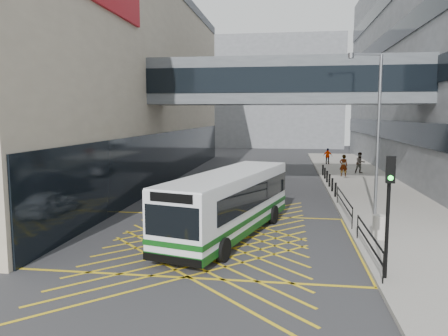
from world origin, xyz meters
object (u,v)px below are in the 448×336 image
at_px(street_lamp, 375,124).
at_px(pedestrian_b, 360,163).
at_px(car_silver, 267,170).
at_px(traffic_light, 389,200).
at_px(bus, 230,202).
at_px(litter_bin, 379,227).
at_px(pedestrian_a, 343,166).
at_px(car_dark, 238,188).
at_px(car_white, 174,206).
at_px(pedestrian_c, 328,156).

height_order(street_lamp, pedestrian_b, street_lamp).
xyz_separation_m(car_silver, traffic_light, (4.79, -22.87, 1.97)).
height_order(bus, pedestrian_b, bus).
height_order(litter_bin, pedestrian_a, pedestrian_a).
bearing_deg(bus, car_silver, 102.75).
relative_size(bus, traffic_light, 2.63).
bearing_deg(bus, street_lamp, 48.28).
bearing_deg(bus, pedestrian_a, 84.42).
bearing_deg(car_silver, pedestrian_b, -142.74).
distance_m(bus, street_lamp, 8.81).
bearing_deg(car_dark, litter_bin, 108.77).
relative_size(car_white, car_silver, 0.91).
relative_size(pedestrian_b, pedestrian_c, 1.12).
relative_size(car_white, traffic_light, 1.09).
bearing_deg(traffic_light, bus, 144.89).
xyz_separation_m(traffic_light, pedestrian_c, (1.14, 33.20, -1.71)).
relative_size(bus, car_white, 2.42).
xyz_separation_m(car_dark, litter_bin, (6.86, -8.00, -0.13)).
bearing_deg(car_white, car_silver, -108.16).
xyz_separation_m(car_dark, traffic_light, (6.11, -12.73, 1.91)).
height_order(car_silver, pedestrian_b, pedestrian_b).
height_order(car_white, pedestrian_a, pedestrian_a).
relative_size(traffic_light, street_lamp, 0.48).
height_order(street_lamp, litter_bin, street_lamp).
bearing_deg(car_white, car_dark, -120.47).
distance_m(litter_bin, pedestrian_b, 21.50).
bearing_deg(pedestrian_c, pedestrian_b, 118.67).
bearing_deg(car_dark, pedestrian_b, -147.10).
height_order(car_dark, car_silver, car_dark).
relative_size(pedestrian_a, pedestrian_b, 1.00).
distance_m(bus, car_silver, 18.05).
bearing_deg(car_white, bus, 137.95).
relative_size(street_lamp, pedestrian_c, 4.97).
xyz_separation_m(litter_bin, pedestrian_b, (2.58, 21.34, 0.43)).
bearing_deg(bus, pedestrian_b, 82.48).
height_order(street_lamp, pedestrian_c, street_lamp).
bearing_deg(car_white, pedestrian_a, -126.18).
bearing_deg(pedestrian_b, street_lamp, -110.46).
relative_size(litter_bin, pedestrian_b, 0.53).
height_order(pedestrian_a, pedestrian_c, pedestrian_a).
distance_m(traffic_light, pedestrian_c, 33.27).
xyz_separation_m(bus, traffic_light, (5.57, -4.86, 1.19)).
relative_size(car_white, car_dark, 0.85).
bearing_deg(litter_bin, traffic_light, -98.97).
distance_m(car_dark, pedestrian_b, 16.34).
height_order(traffic_light, pedestrian_b, traffic_light).
bearing_deg(car_dark, pedestrian_a, -146.92).
bearing_deg(traffic_light, pedestrian_c, 94.03).
bearing_deg(litter_bin, car_silver, 106.97).
bearing_deg(traffic_light, litter_bin, 87.02).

